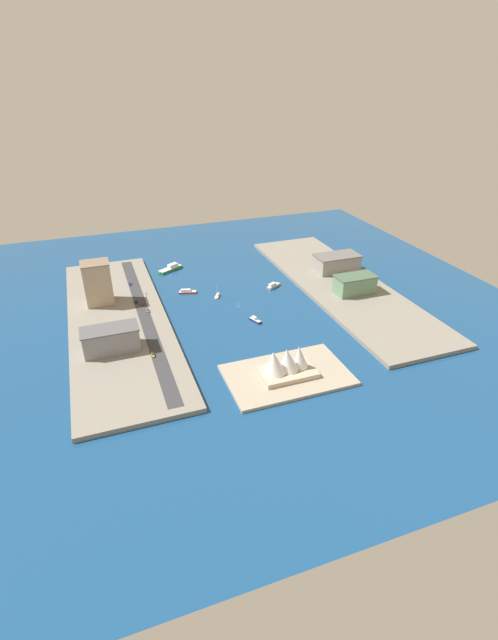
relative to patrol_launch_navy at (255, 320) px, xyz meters
name	(u,v)px	position (x,y,z in m)	size (l,w,h in m)	color
ground_plane	(238,304)	(2.56, -32.24, -1.18)	(440.00, 440.00, 0.00)	navy
quay_west	(341,285)	(-91.34, -32.24, 0.38)	(70.00, 240.00, 3.12)	gray
quay_east	(118,321)	(96.46, -32.24, 0.38)	(70.00, 240.00, 3.12)	gray
peninsula_point	(287,375)	(6.28, 72.01, -0.18)	(75.01, 46.98, 2.00)	#A89E89
road_strip	(144,315)	(77.08, -32.24, 2.01)	(9.09, 228.00, 0.15)	#38383D
patrol_launch_navy	(255,320)	(0.00, 0.00, 0.00)	(7.05, 11.93, 3.44)	#1E284C
yacht_sleek_gray	(273,286)	(-36.08, -51.30, 0.48)	(15.12, 10.82, 4.39)	#999EA3
sailboat_small_white	(217,296)	(14.96, -49.42, -0.21)	(7.07, 9.93, 11.91)	white
tugboat_red	(187,292)	(36.51, -65.68, 0.11)	(15.86, 8.18, 3.37)	red
ferry_green_doubledeck	(171,268)	(39.61, -119.63, 0.69)	(25.29, 18.57, 5.49)	#2D8C4C
apartment_midrise_tan	(98,283)	(106.15, -65.21, 19.00)	(21.31, 17.71, 34.06)	tan
warehouse_low_gray	(111,339)	(104.14, 9.64, 10.19)	(36.77, 17.53, 16.43)	gray
carpark_squat_concrete	(337,263)	(-102.12, -60.27, 9.38)	(40.56, 21.83, 14.82)	gray
terminal_long_green	(355,284)	(-92.08, -12.74, 9.55)	(33.15, 17.62, 15.15)	slate
hatchback_blue	(130,284)	(80.26, -92.06, 2.88)	(2.13, 4.30, 1.62)	black
sedan_silver	(148,310)	(73.74, -37.25, 2.85)	(2.05, 5.14, 1.55)	black
taxi_yellow_cab	(153,355)	(80.34, 25.77, 2.88)	(2.02, 5.22, 1.62)	black
pickup_red	(143,304)	(75.12, -49.67, 2.86)	(2.15, 4.32, 1.60)	black
suv_black	(136,301)	(79.99, -56.18, 2.86)	(1.85, 4.82, 1.58)	black
traffic_light_waterfront	(147,296)	(71.29, -56.23, 6.28)	(0.36, 0.36, 6.50)	black
opera_landmark	(285,363)	(8.03, 72.01, 8.91)	(34.10, 21.84, 19.27)	#BCAD93
park_tree_cluster	(355,280)	(-98.48, -22.49, 8.16)	(14.30, 22.69, 10.13)	brown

